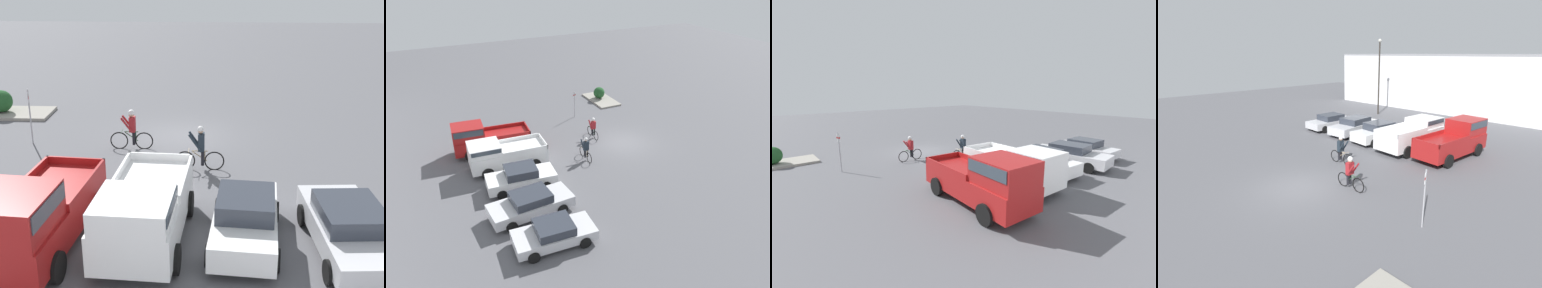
{
  "view_description": "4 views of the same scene",
  "coord_description": "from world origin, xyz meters",
  "views": [
    {
      "loc": [
        -1.61,
        22.59,
        7.86
      ],
      "look_at": [
        -0.74,
        4.33,
        1.2
      ],
      "focal_mm": 50.0,
      "sensor_mm": 36.0,
      "label": 1
    },
    {
      "loc": [
        -21.85,
        14.6,
        13.46
      ],
      "look_at": [
        -0.74,
        4.33,
        1.2
      ],
      "focal_mm": 35.0,
      "sensor_mm": 36.0,
      "label": 2
    },
    {
      "loc": [
        10.42,
        17.04,
        4.88
      ],
      "look_at": [
        -0.74,
        4.33,
        1.2
      ],
      "focal_mm": 24.0,
      "sensor_mm": 36.0,
      "label": 3
    },
    {
      "loc": [
        11.5,
        -7.88,
        6.47
      ],
      "look_at": [
        -0.74,
        4.33,
        1.2
      ],
      "focal_mm": 28.0,
      "sensor_mm": 36.0,
      "label": 4
    }
  ],
  "objects": [
    {
      "name": "pickup_truck_1",
      "position": [
        3.18,
        10.08,
        1.2
      ],
      "size": [
        2.54,
        5.63,
        2.34
      ],
      "color": "maroon",
      "rests_on": "ground_plane"
    },
    {
      "name": "sedan_0",
      "position": [
        -8.07,
        9.25,
        0.66
      ],
      "size": [
        2.18,
        4.3,
        1.3
      ],
      "color": "silver",
      "rests_on": "ground_plane"
    },
    {
      "name": "curb_island",
      "position": [
        8.85,
        -2.89,
        0.07
      ],
      "size": [
        4.25,
        2.19,
        0.15
      ],
      "primitive_type": "cube",
      "color": "gray",
      "rests_on": "ground_plane"
    },
    {
      "name": "pickup_truck_0",
      "position": [
        0.35,
        9.48,
        1.09
      ],
      "size": [
        2.55,
        5.27,
        2.07
      ],
      "color": "white",
      "rests_on": "ground_plane"
    },
    {
      "name": "cyclist_1",
      "position": [
        -1.03,
        3.86,
        0.86
      ],
      "size": [
        1.86,
        0.46,
        1.76
      ],
      "color": "black",
      "rests_on": "ground_plane"
    },
    {
      "name": "ground_plane",
      "position": [
        0.0,
        0.0,
        0.0
      ],
      "size": [
        80.0,
        80.0,
        0.0
      ],
      "primitive_type": "plane",
      "color": "#56565B"
    },
    {
      "name": "cyclist_0",
      "position": [
        1.88,
        1.73,
        0.87
      ],
      "size": [
        1.8,
        0.46,
        1.73
      ],
      "color": "black",
      "rests_on": "ground_plane"
    },
    {
      "name": "fire_lane_sign",
      "position": [
        6.27,
        1.28,
        1.45
      ],
      "size": [
        0.12,
        0.29,
        2.4
      ],
      "color": "#9E9EA3",
      "rests_on": "ground_plane"
    },
    {
      "name": "sedan_2",
      "position": [
        -2.47,
        9.14,
        0.74
      ],
      "size": [
        2.23,
        4.44,
        1.49
      ],
      "color": "white",
      "rests_on": "ground_plane"
    },
    {
      "name": "shrub",
      "position": [
        9.18,
        -2.84,
        0.7
      ],
      "size": [
        1.11,
        1.11,
        1.11
      ],
      "color": "#1E4C23",
      "rests_on": "curb_island"
    },
    {
      "name": "sedan_1",
      "position": [
        -5.27,
        9.49,
        0.71
      ],
      "size": [
        2.27,
        4.89,
        1.41
      ],
      "color": "silver",
      "rests_on": "ground_plane"
    }
  ]
}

